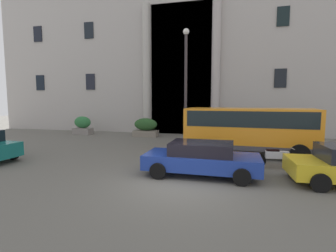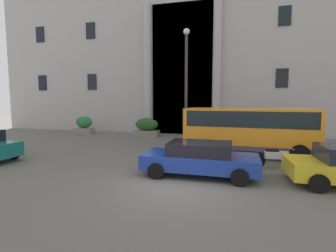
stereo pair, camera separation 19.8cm
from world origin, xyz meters
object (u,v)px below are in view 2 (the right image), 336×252
object	(u,v)px
motorcycle_far_end	(205,153)
lamppost_plaza_centre	(186,78)
hedge_planter_entrance_left	(147,128)
motorcycle_near_kerb	(275,158)
hedge_planter_west	(84,126)
hedge_planter_entrance_right	(292,132)
white_taxi_kerbside	(200,158)
orange_minibus	(249,127)

from	to	relation	value
motorcycle_far_end	lamppost_plaza_centre	xyz separation A→B (m)	(-1.77, 4.67, 3.94)
hedge_planter_entrance_left	motorcycle_near_kerb	world-z (taller)	hedge_planter_entrance_left
hedge_planter_west	hedge_planter_entrance_right	bearing A→B (deg)	-0.34
hedge_planter_west	motorcycle_far_end	size ratio (longest dim) A/B	0.81
motorcycle_near_kerb	white_taxi_kerbside	bearing A→B (deg)	-153.43
hedge_planter_west	lamppost_plaza_centre	size ratio (longest dim) A/B	0.21
motorcycle_far_end	lamppost_plaza_centre	bearing A→B (deg)	105.65
hedge_planter_entrance_left	white_taxi_kerbside	distance (m)	11.08
hedge_planter_west	orange_minibus	bearing A→B (deg)	-21.56
orange_minibus	white_taxi_kerbside	xyz separation A→B (m)	(-2.06, -4.27, -0.84)
motorcycle_far_end	motorcycle_near_kerb	distance (m)	3.07
white_taxi_kerbside	lamppost_plaza_centre	size ratio (longest dim) A/B	0.60
motorcycle_far_end	hedge_planter_west	bearing A→B (deg)	141.29
orange_minibus	lamppost_plaza_centre	world-z (taller)	lamppost_plaza_centre
motorcycle_far_end	orange_minibus	bearing A→B (deg)	41.95
white_taxi_kerbside	hedge_planter_entrance_right	bearing A→B (deg)	61.70
hedge_planter_entrance_left	white_taxi_kerbside	world-z (taller)	hedge_planter_entrance_left
hedge_planter_entrance_right	hedge_planter_west	world-z (taller)	hedge_planter_west
orange_minibus	motorcycle_far_end	world-z (taller)	orange_minibus
hedge_planter_entrance_right	white_taxi_kerbside	distance (m)	10.84
orange_minibus	hedge_planter_west	world-z (taller)	orange_minibus
motorcycle_far_end	lamppost_plaza_centre	world-z (taller)	lamppost_plaza_centre
orange_minibus	motorcycle_near_kerb	world-z (taller)	orange_minibus
orange_minibus	hedge_planter_entrance_left	size ratio (longest dim) A/B	3.39
white_taxi_kerbside	orange_minibus	bearing A→B (deg)	65.46
orange_minibus	hedge_planter_entrance_left	distance (m)	9.32
hedge_planter_entrance_left	lamppost_plaza_centre	world-z (taller)	lamppost_plaza_centre
orange_minibus	hedge_planter_west	distance (m)	14.36
white_taxi_kerbside	hedge_planter_entrance_left	bearing A→B (deg)	121.26
hedge_planter_entrance_right	motorcycle_near_kerb	xyz separation A→B (m)	(-2.29, -7.61, -0.29)
hedge_planter_entrance_left	hedge_planter_entrance_right	bearing A→B (deg)	-0.79
orange_minibus	hedge_planter_west	bearing A→B (deg)	161.79
hedge_planter_entrance_left	white_taxi_kerbside	xyz separation A→B (m)	(5.55, -9.59, -0.04)
white_taxi_kerbside	motorcycle_far_end	bearing A→B (deg)	91.61
white_taxi_kerbside	motorcycle_near_kerb	world-z (taller)	white_taxi_kerbside
hedge_planter_entrance_right	hedge_planter_west	distance (m)	16.62
hedge_planter_entrance_right	orange_minibus	bearing A→B (deg)	-122.39
orange_minibus	white_taxi_kerbside	bearing A→B (deg)	-112.38
orange_minibus	motorcycle_far_end	bearing A→B (deg)	-129.62
hedge_planter_entrance_right	motorcycle_far_end	distance (m)	9.13
hedge_planter_entrance_right	motorcycle_near_kerb	size ratio (longest dim) A/B	0.77
orange_minibus	white_taxi_kerbside	distance (m)	4.81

